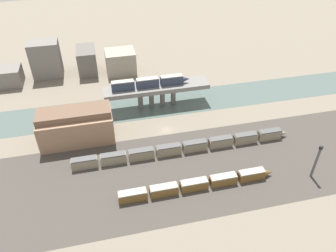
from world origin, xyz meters
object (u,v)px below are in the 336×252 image
Objects in this scene: train_yard_near at (198,184)px; warehouse_building at (76,126)px; train_yard_mid at (184,148)px; signal_tower at (316,162)px; train_on_bridge at (150,83)px.

train_yard_near is 1.90× the size of warehouse_building.
train_yard_mid is 44.35m from signal_tower.
train_yard_mid is at bearing -23.48° from warehouse_building.
train_yard_near is 3.93× the size of signal_tower.
train_on_bridge is 36.01m from warehouse_building.
train_on_bridge is at bearing 129.15° from signal_tower.
train_yard_near is at bearing -83.60° from train_on_bridge.
warehouse_building is at bearing 153.35° from signal_tower.
signal_tower is at bearing -26.65° from warehouse_building.
warehouse_building is at bearing 156.52° from train_yard_mid.
train_on_bridge reaches higher than signal_tower.
warehouse_building is (-37.81, 16.42, 4.41)m from train_yard_mid.
train_yard_near is at bearing -42.88° from warehouse_building.
train_yard_near is (5.75, -51.24, -9.97)m from train_on_bridge.
signal_tower is at bearing -5.36° from train_yard_near.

